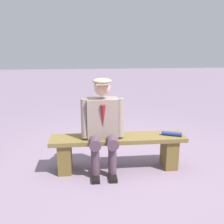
% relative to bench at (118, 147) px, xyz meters
% --- Properties ---
extents(ground_plane, '(30.00, 30.00, 0.00)m').
position_rel_bench_xyz_m(ground_plane, '(0.00, 0.00, -0.32)').
color(ground_plane, slate).
extents(bench, '(1.85, 0.37, 0.48)m').
position_rel_bench_xyz_m(bench, '(0.00, 0.00, 0.00)').
color(bench, brown).
rests_on(bench, ground).
extents(seated_man, '(0.58, 0.52, 1.29)m').
position_rel_bench_xyz_m(seated_man, '(0.21, 0.05, 0.38)').
color(seated_man, gray).
rests_on(seated_man, ground).
extents(rolled_magazine, '(0.27, 0.16, 0.06)m').
position_rel_bench_xyz_m(rolled_magazine, '(-0.74, 0.04, 0.19)').
color(rolled_magazine, navy).
rests_on(rolled_magazine, bench).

